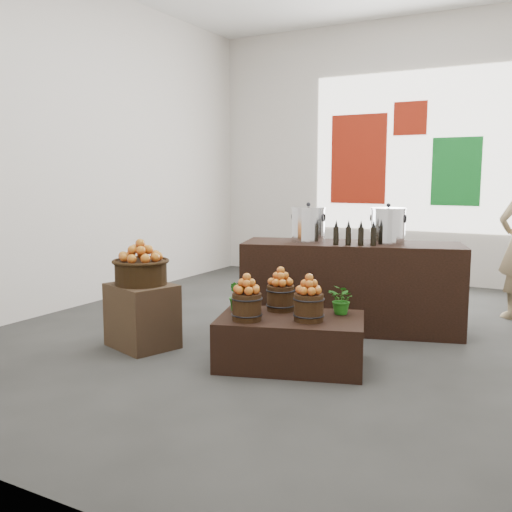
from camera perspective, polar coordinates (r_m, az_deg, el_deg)
The scene contains 22 objects.
ground at distance 6.09m, azimuth 4.64°, elevation -7.58°, with size 7.00×7.00×0.00m, color #383836.
back_wall at distance 9.19m, azimuth 13.88°, elevation 10.04°, with size 6.00×0.04×4.00m, color silver.
back_opening at distance 9.09m, azimuth 15.70°, elevation 10.00°, with size 3.20×0.02×2.40m, color white.
deco_red_left at distance 9.33m, azimuth 10.20°, elevation 9.50°, with size 0.90×0.04×1.40m, color maroon.
deco_green_right at distance 8.96m, azimuth 19.38°, elevation 7.96°, with size 0.70×0.04×1.00m, color #127525.
deco_red_upper at distance 9.14m, azimuth 15.18°, elevation 13.15°, with size 0.50×0.04×0.50m, color maroon.
crate at distance 5.60m, azimuth -11.31°, elevation -5.86°, with size 0.61×0.50×0.61m, color #4A3822.
wicker_basket at distance 5.52m, azimuth -11.43°, elevation -1.65°, with size 0.49×0.49×0.22m, color black.
apples_in_basket at distance 5.49m, azimuth -11.49°, elevation 0.55°, with size 0.38×0.38×0.20m, color #A20518, non-canonical shape.
display_table at distance 5.00m, azimuth 3.49°, elevation -8.49°, with size 1.24×0.76×0.43m, color black.
apple_bucket_front_left at distance 4.81m, azimuth -0.93°, elevation -5.09°, with size 0.25×0.25×0.23m, color #331F0E.
apples_in_bucket_front_left at distance 4.77m, azimuth -0.93°, elevation -2.78°, with size 0.19×0.19×0.17m, color #A20518, non-canonical shape.
apple_bucket_front_right at distance 4.81m, azimuth 5.29°, elevation -5.13°, with size 0.25×0.25×0.23m, color #331F0E.
apples_in_bucket_front_right at distance 4.77m, azimuth 5.32°, elevation -2.82°, with size 0.19×0.19×0.17m, color #A20518, non-canonical shape.
apple_bucket_rear at distance 5.16m, azimuth 2.47°, elevation -4.21°, with size 0.25×0.25×0.23m, color #331F0E.
apples_in_bucket_rear at distance 5.12m, azimuth 2.49°, elevation -2.05°, with size 0.19×0.19×0.17m, color #A20518, non-canonical shape.
herb_garnish_right at distance 5.06m, azimuth 8.63°, elevation -4.32°, with size 0.24×0.21×0.26m, color #1C6415.
herb_garnish_left at distance 5.13m, azimuth -1.93°, elevation -4.02°, with size 0.15×0.12×0.27m, color #1C6415.
counter at distance 6.18m, azimuth 9.49°, elevation -2.99°, with size 2.28×0.73×0.93m, color black.
stock_pot_left at distance 6.12m, azimuth 5.25°, elevation 3.07°, with size 0.35×0.35×0.35m, color silver.
stock_pot_center at distance 6.09m, azimuth 13.05°, elevation 2.87°, with size 0.35×0.35×0.35m, color silver.
oil_cruets at distance 5.87m, azimuth 9.53°, elevation 2.32°, with size 0.33×0.06×0.26m, color black, non-canonical shape.
Camera 1 is at (2.38, -5.36, 1.63)m, focal length 40.00 mm.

